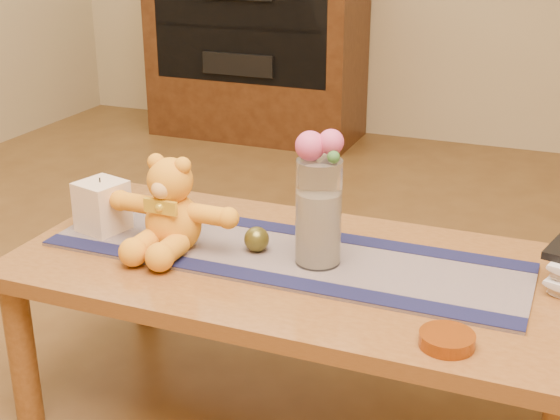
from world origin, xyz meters
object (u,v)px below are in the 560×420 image
at_px(amber_dish, 447,340).
at_px(glass_vase, 319,212).
at_px(teddy_bear, 172,204).
at_px(book_bottom, 559,274).
at_px(pillar_candle, 102,206).
at_px(bronze_ball, 257,239).

bearing_deg(amber_dish, glass_vase, 144.73).
bearing_deg(teddy_bear, glass_vase, 7.63).
xyz_separation_m(book_bottom, amber_dish, (-0.19, -0.40, 0.00)).
bearing_deg(teddy_bear, book_bottom, 12.76).
distance_m(teddy_bear, glass_vase, 0.37).
xyz_separation_m(teddy_bear, amber_dish, (0.73, -0.21, -0.11)).
relative_size(pillar_candle, bronze_ball, 2.10).
bearing_deg(glass_vase, teddy_bear, -173.32).
height_order(book_bottom, amber_dish, amber_dish).
xyz_separation_m(teddy_bear, book_bottom, (0.92, 0.19, -0.11)).
xyz_separation_m(pillar_candle, amber_dish, (0.96, -0.24, -0.06)).
relative_size(teddy_bear, bronze_ball, 5.27).
bearing_deg(bronze_ball, teddy_bear, -166.86).
bearing_deg(amber_dish, book_bottom, 65.10).
relative_size(pillar_candle, amber_dish, 1.20).
distance_m(bronze_ball, amber_dish, 0.59).
height_order(teddy_bear, bronze_ball, teddy_bear).
distance_m(pillar_candle, glass_vase, 0.60).
relative_size(glass_vase, book_bottom, 1.17).
distance_m(teddy_bear, amber_dish, 0.77).
relative_size(glass_vase, amber_dish, 2.33).
xyz_separation_m(glass_vase, bronze_ball, (-0.16, 0.00, -0.10)).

